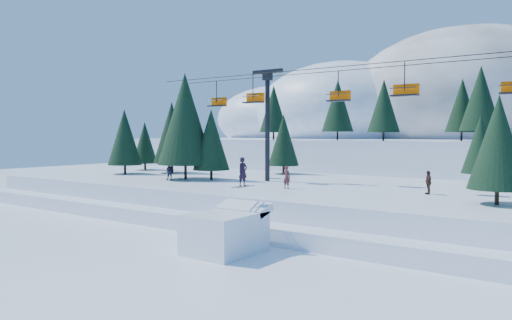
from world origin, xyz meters
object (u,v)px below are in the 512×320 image
Objects in this scene: jump_kicker at (226,231)px; banner_far at (438,259)px; chairlift at (378,103)px; banner_near at (331,246)px.

jump_kicker is 1.97× the size of banner_far.
chairlift is 15.82m from banner_near.
jump_kicker is 1.92× the size of banner_near.
chairlift is at bearing 124.17° from banner_far.
chairlift reaches higher than banner_far.
jump_kicker is at bearing -161.92° from banner_far.
jump_kicker reaches higher than banner_near.
chairlift is 17.22m from banner_far.
banner_near is at bearing -78.68° from chairlift.
banner_near is 1.03× the size of banner_far.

